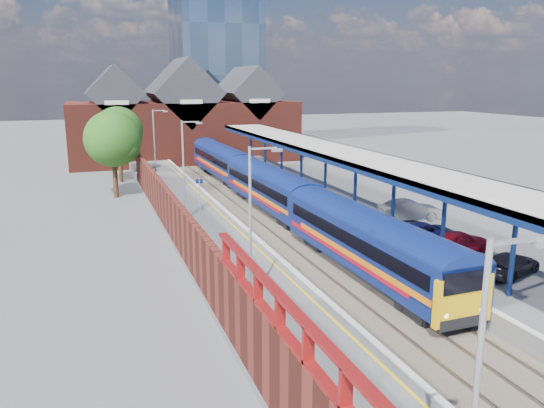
{
  "coord_description": "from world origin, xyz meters",
  "views": [
    {
      "loc": [
        -12.9,
        -14.93,
        10.6
      ],
      "look_at": [
        -1.36,
        17.78,
        2.6
      ],
      "focal_mm": 35.0,
      "sensor_mm": 36.0,
      "label": 1
    }
  ],
  "objects_px": {
    "lamp_post_b": "(253,217)",
    "platform_sign": "(199,189)",
    "parked_car_red": "(460,241)",
    "parked_car_blue": "(426,232)",
    "lamp_post_c": "(185,164)",
    "parked_car_dark": "(511,264)",
    "lamp_post_d": "(156,141)",
    "train": "(243,170)",
    "lamp_post_a": "(482,394)",
    "parked_car_silver": "(410,210)"
  },
  "relations": [
    {
      "from": "parked_car_red",
      "to": "parked_car_blue",
      "type": "distance_m",
      "value": 2.53
    },
    {
      "from": "lamp_post_b",
      "to": "platform_sign",
      "type": "relative_size",
      "value": 2.8
    },
    {
      "from": "parked_car_silver",
      "to": "parked_car_dark",
      "type": "bearing_deg",
      "value": -176.99
    },
    {
      "from": "train",
      "to": "lamp_post_d",
      "type": "relative_size",
      "value": 9.42
    },
    {
      "from": "lamp_post_d",
      "to": "parked_car_dark",
      "type": "height_order",
      "value": "lamp_post_d"
    },
    {
      "from": "parked_car_red",
      "to": "lamp_post_a",
      "type": "bearing_deg",
      "value": 138.03
    },
    {
      "from": "lamp_post_b",
      "to": "lamp_post_d",
      "type": "relative_size",
      "value": 1.0
    },
    {
      "from": "lamp_post_b",
      "to": "parked_car_dark",
      "type": "distance_m",
      "value": 13.88
    },
    {
      "from": "lamp_post_c",
      "to": "parked_car_red",
      "type": "xyz_separation_m",
      "value": [
        13.44,
        -12.89,
        -3.35
      ]
    },
    {
      "from": "lamp_post_a",
      "to": "lamp_post_c",
      "type": "distance_m",
      "value": 30.0
    },
    {
      "from": "platform_sign",
      "to": "parked_car_red",
      "type": "height_order",
      "value": "platform_sign"
    },
    {
      "from": "lamp_post_a",
      "to": "lamp_post_d",
      "type": "relative_size",
      "value": 1.0
    },
    {
      "from": "train",
      "to": "parked_car_silver",
      "type": "distance_m",
      "value": 19.64
    },
    {
      "from": "train",
      "to": "lamp_post_c",
      "type": "xyz_separation_m",
      "value": [
        -7.86,
        -12.6,
        2.87
      ]
    },
    {
      "from": "parked_car_silver",
      "to": "platform_sign",
      "type": "bearing_deg",
      "value": 70.53
    },
    {
      "from": "lamp_post_c",
      "to": "parked_car_blue",
      "type": "bearing_deg",
      "value": -38.95
    },
    {
      "from": "lamp_post_c",
      "to": "platform_sign",
      "type": "relative_size",
      "value": 2.8
    },
    {
      "from": "lamp_post_c",
      "to": "parked_car_red",
      "type": "relative_size",
      "value": 1.87
    },
    {
      "from": "lamp_post_b",
      "to": "lamp_post_d",
      "type": "distance_m",
      "value": 32.0
    },
    {
      "from": "platform_sign",
      "to": "parked_car_blue",
      "type": "xyz_separation_m",
      "value": [
        11.53,
        -12.42,
        -1.12
      ]
    },
    {
      "from": "parked_car_blue",
      "to": "lamp_post_d",
      "type": "bearing_deg",
      "value": 32.13
    },
    {
      "from": "lamp_post_d",
      "to": "lamp_post_a",
      "type": "bearing_deg",
      "value": -90.0
    },
    {
      "from": "lamp_post_c",
      "to": "lamp_post_d",
      "type": "relative_size",
      "value": 1.0
    },
    {
      "from": "lamp_post_b",
      "to": "parked_car_blue",
      "type": "relative_size",
      "value": 1.7
    },
    {
      "from": "lamp_post_d",
      "to": "parked_car_dark",
      "type": "xyz_separation_m",
      "value": [
        13.43,
        -32.86,
        -3.43
      ]
    },
    {
      "from": "lamp_post_b",
      "to": "lamp_post_c",
      "type": "xyz_separation_m",
      "value": [
        0.0,
        16.0,
        0.0
      ]
    },
    {
      "from": "parked_car_red",
      "to": "platform_sign",
      "type": "bearing_deg",
      "value": 35.21
    },
    {
      "from": "parked_car_dark",
      "to": "parked_car_blue",
      "type": "relative_size",
      "value": 0.95
    },
    {
      "from": "lamp_post_b",
      "to": "platform_sign",
      "type": "bearing_deg",
      "value": 85.67
    },
    {
      "from": "lamp_post_c",
      "to": "parked_car_dark",
      "type": "distance_m",
      "value": 21.82
    },
    {
      "from": "lamp_post_a",
      "to": "platform_sign",
      "type": "distance_m",
      "value": 32.11
    },
    {
      "from": "lamp_post_a",
      "to": "train",
      "type": "bearing_deg",
      "value": 79.55
    },
    {
      "from": "lamp_post_a",
      "to": "parked_car_red",
      "type": "distance_m",
      "value": 22.01
    },
    {
      "from": "parked_car_red",
      "to": "parked_car_dark",
      "type": "relative_size",
      "value": 0.96
    },
    {
      "from": "lamp_post_d",
      "to": "parked_car_blue",
      "type": "bearing_deg",
      "value": -63.99
    },
    {
      "from": "lamp_post_b",
      "to": "lamp_post_c",
      "type": "bearing_deg",
      "value": 90.0
    },
    {
      "from": "platform_sign",
      "to": "parked_car_dark",
      "type": "bearing_deg",
      "value": -57.4
    },
    {
      "from": "train",
      "to": "lamp_post_a",
      "type": "xyz_separation_m",
      "value": [
        -7.86,
        -42.6,
        2.87
      ]
    },
    {
      "from": "parked_car_blue",
      "to": "platform_sign",
      "type": "bearing_deg",
      "value": 48.99
    },
    {
      "from": "lamp_post_d",
      "to": "parked_car_silver",
      "type": "distance_m",
      "value": 26.54
    },
    {
      "from": "train",
      "to": "lamp_post_d",
      "type": "height_order",
      "value": "lamp_post_d"
    },
    {
      "from": "parked_car_red",
      "to": "lamp_post_b",
      "type": "bearing_deg",
      "value": 99.2
    },
    {
      "from": "lamp_post_d",
      "to": "parked_car_blue",
      "type": "xyz_separation_m",
      "value": [
        12.89,
        -26.42,
        -3.42
      ]
    },
    {
      "from": "lamp_post_c",
      "to": "parked_car_dark",
      "type": "relative_size",
      "value": 1.79
    },
    {
      "from": "lamp_post_d",
      "to": "parked_car_blue",
      "type": "height_order",
      "value": "lamp_post_d"
    },
    {
      "from": "lamp_post_d",
      "to": "parked_car_silver",
      "type": "height_order",
      "value": "lamp_post_d"
    },
    {
      "from": "train",
      "to": "lamp_post_a",
      "type": "distance_m",
      "value": 43.41
    },
    {
      "from": "lamp_post_a",
      "to": "lamp_post_d",
      "type": "height_order",
      "value": "same"
    },
    {
      "from": "lamp_post_a",
      "to": "parked_car_blue",
      "type": "relative_size",
      "value": 1.7
    },
    {
      "from": "lamp_post_d",
      "to": "parked_car_red",
      "type": "bearing_deg",
      "value": -65.06
    }
  ]
}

